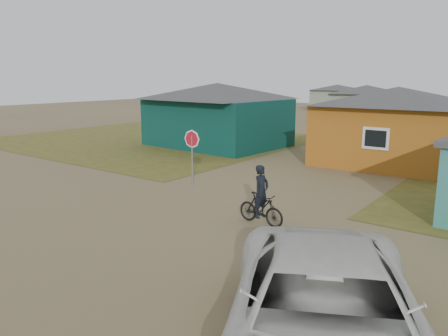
% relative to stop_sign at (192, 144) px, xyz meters
% --- Properties ---
extents(ground, '(120.00, 120.00, 0.00)m').
position_rel_stop_sign_xyz_m(ground, '(2.82, -4.50, -1.69)').
color(ground, olive).
extents(grass_nw, '(20.00, 18.00, 0.00)m').
position_rel_stop_sign_xyz_m(grass_nw, '(-11.18, 8.50, -1.68)').
color(grass_nw, brown).
rests_on(grass_nw, ground).
extents(house_teal, '(8.93, 7.08, 4.00)m').
position_rel_stop_sign_xyz_m(house_teal, '(-5.68, 9.00, 0.37)').
color(house_teal, '#09322D').
rests_on(house_teal, ground).
extents(house_yellow, '(7.72, 6.76, 3.90)m').
position_rel_stop_sign_xyz_m(house_yellow, '(5.32, 9.50, 0.31)').
color(house_yellow, '#A45D19').
rests_on(house_yellow, ground).
extents(house_pale_west, '(7.04, 6.15, 3.60)m').
position_rel_stop_sign_xyz_m(house_pale_west, '(-3.18, 29.50, 0.17)').
color(house_pale_west, gray).
rests_on(house_pale_west, ground).
extents(house_pale_north, '(6.28, 5.81, 3.40)m').
position_rel_stop_sign_xyz_m(house_pale_north, '(-11.18, 41.50, 0.06)').
color(house_pale_north, gray).
rests_on(house_pale_north, ground).
extents(stop_sign, '(0.72, 0.28, 2.28)m').
position_rel_stop_sign_xyz_m(stop_sign, '(0.00, 0.00, 0.00)').
color(stop_sign, gray).
rests_on(stop_sign, ground).
extents(cyclist, '(1.64, 0.61, 1.82)m').
position_rel_stop_sign_xyz_m(cyclist, '(4.90, -2.51, -1.03)').
color(cyclist, black).
rests_on(cyclist, ground).
extents(vehicle, '(5.58, 7.07, 1.79)m').
position_rel_stop_sign_xyz_m(vehicle, '(9.27, -7.69, -0.80)').
color(vehicle, silver).
rests_on(vehicle, ground).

